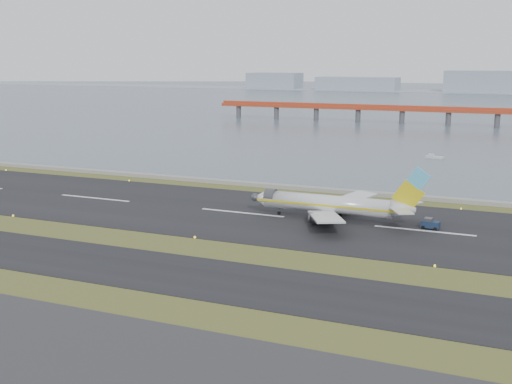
% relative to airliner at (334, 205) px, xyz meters
% --- Properties ---
extents(ground, '(1000.00, 1000.00, 0.00)m').
position_rel_airliner_xyz_m(ground, '(-20.73, -31.64, -3.46)').
color(ground, '#364C1B').
rests_on(ground, ground).
extents(taxiway_strip, '(1000.00, 18.00, 0.10)m').
position_rel_airliner_xyz_m(taxiway_strip, '(-20.73, -43.64, -3.41)').
color(taxiway_strip, black).
rests_on(taxiway_strip, ground).
extents(runway_strip, '(1000.00, 45.00, 0.10)m').
position_rel_airliner_xyz_m(runway_strip, '(-20.73, -1.64, -3.41)').
color(runway_strip, black).
rests_on(runway_strip, ground).
extents(seawall, '(1000.00, 2.50, 1.00)m').
position_rel_airliner_xyz_m(seawall, '(-20.73, 28.36, -2.96)').
color(seawall, gray).
rests_on(seawall, ground).
extents(bay_water, '(1400.00, 800.00, 1.30)m').
position_rel_airliner_xyz_m(bay_water, '(-20.73, 428.36, -3.46)').
color(bay_water, '#424D5E').
rests_on(bay_water, ground).
extents(red_pier, '(260.00, 5.00, 10.20)m').
position_rel_airliner_xyz_m(red_pier, '(-0.73, 218.36, 3.82)').
color(red_pier, '#AE3A1D').
rests_on(red_pier, ground).
extents(far_shoreline, '(1400.00, 80.00, 60.50)m').
position_rel_airliner_xyz_m(far_shoreline, '(-7.11, 588.36, 2.61)').
color(far_shoreline, '#8F9BAA').
rests_on(far_shoreline, ground).
extents(airliner, '(38.52, 32.89, 12.80)m').
position_rel_airliner_xyz_m(airliner, '(0.00, 0.00, 0.00)').
color(airliner, silver).
rests_on(airliner, ground).
extents(pushback_tug, '(3.79, 2.50, 2.29)m').
position_rel_airliner_xyz_m(pushback_tug, '(20.08, 0.53, -2.35)').
color(pushback_tug, '#16243E').
rests_on(pushback_tug, ground).
extents(workboat_near, '(6.53, 3.21, 1.52)m').
position_rel_airliner_xyz_m(workboat_near, '(7.99, 98.33, -2.98)').
color(workboat_near, silver).
rests_on(workboat_near, ground).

